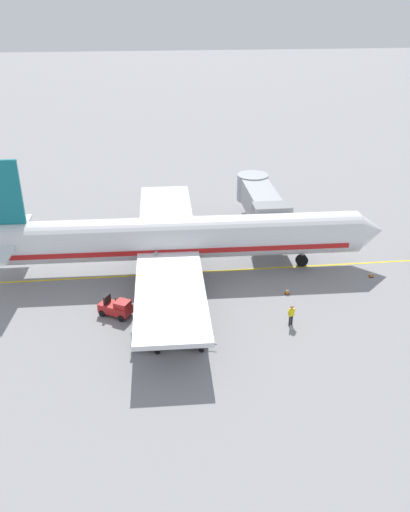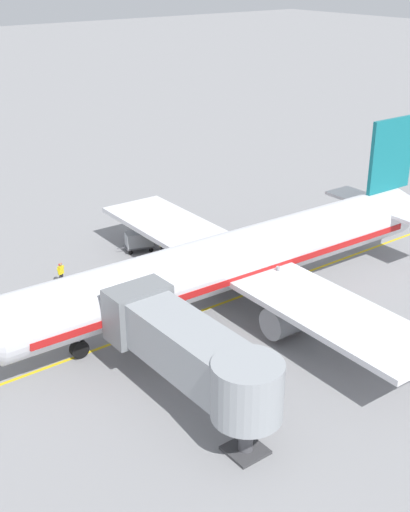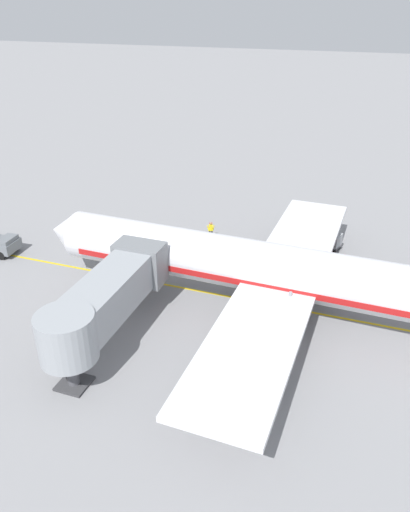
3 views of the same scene
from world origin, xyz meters
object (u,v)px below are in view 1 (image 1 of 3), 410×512
Objects in this scene: jet_bridge at (261,202)px; ground_crew_loader at (291,314)px; baggage_cart_front at (192,335)px; parked_airliner at (176,239)px; baggage_cart_second_in_train at (148,337)px; safety_cone_nose_right at (371,274)px; safety_cone_nose_left at (287,291)px; ground_crew_wing_walker at (178,320)px; baggage_tug_lead at (116,308)px.

ground_crew_loader is (17.07, -1.12, -2.50)m from jet_bridge.
jet_bridge reaches higher than baggage_cart_front.
baggage_cart_second_in_train is (11.27, -2.70, -2.24)m from parked_airliner.
baggage_cart_second_in_train is 21.39m from safety_cone_nose_right.
baggage_cart_front is (11.39, 0.35, -2.24)m from parked_airliner.
jet_bridge is at bearing 179.02° from safety_cone_nose_left.
baggage_cart_second_in_train is at bearing -81.23° from ground_crew_loader.
ground_crew_wing_walker reaches higher than baggage_cart_second_in_train.
safety_cone_nose_right is (10.51, 7.91, -3.16)m from jet_bridge.
baggage_cart_second_in_train is 5.02× the size of safety_cone_nose_left.
parked_airliner is at bearing 166.51° from baggage_cart_second_in_train.
baggage_tug_lead is (14.27, -14.23, -2.74)m from jet_bridge.
baggage_tug_lead is at bearing -36.84° from parked_airliner.
parked_airliner is 17.55m from safety_cone_nose_right.
ground_crew_wing_walker is (-2.03, -0.87, 0.00)m from baggage_cart_front.
safety_cone_nose_left is at bearing 117.98° from baggage_cart_second_in_train.
baggage_tug_lead is 0.93× the size of baggage_cart_second_in_train.
ground_crew_wing_walker is 2.86× the size of safety_cone_nose_left.
ground_crew_loader is (-1.65, 10.70, 0.00)m from baggage_cart_second_in_train.
parked_airliner is 11.61m from baggage_cart_front.
baggage_tug_lead is at bearing -151.66° from baggage_cart_second_in_train.
baggage_tug_lead is at bearing -83.03° from safety_cone_nose_left.
jet_bridge is 7.04× the size of ground_crew_wing_walker.
baggage_cart_front is at bearing 50.01° from baggage_tug_lead.
parked_airliner reaches higher than safety_cone_nose_left.
parked_airliner reaches higher than baggage_cart_front.
ground_crew_wing_walker reaches higher than baggage_tug_lead.
baggage_tug_lead reaches higher than baggage_cart_front.
baggage_cart_front is at bearing 23.20° from ground_crew_wing_walker.
baggage_tug_lead is at bearing -80.36° from safety_cone_nose_right.
baggage_cart_front is 3.06m from baggage_cart_second_in_train.
jet_bridge is at bearing 150.19° from ground_crew_wing_walker.
safety_cone_nose_right is (-6.31, 17.55, -0.66)m from ground_crew_wing_walker.
baggage_cart_front is (18.85, -8.77, -2.50)m from jet_bridge.
baggage_cart_second_in_train is at bearing -32.28° from jet_bridge.
jet_bridge reaches higher than ground_crew_loader.
safety_cone_nose_right is at bearing 99.64° from baggage_tug_lead.
ground_crew_loader reaches higher than safety_cone_nose_right.
jet_bridge is 4.01× the size of baggage_cart_second_in_train.
parked_airliner reaches higher than jet_bridge.
safety_cone_nose_right is (-8.34, 16.68, -0.66)m from baggage_cart_front.
parked_airliner is 9.64m from ground_crew_wing_walker.
jet_bridge reaches higher than baggage_tug_lead.
ground_crew_loader reaches higher than baggage_cart_second_in_train.
ground_crew_loader reaches higher than baggage_cart_front.
baggage_cart_second_in_train is (18.72, -11.83, -2.50)m from jet_bridge.
jet_bridge is at bearing 129.26° from parked_airliner.
baggage_tug_lead is 5.07m from baggage_cart_second_in_train.
baggage_cart_front is (4.58, 5.46, 0.24)m from baggage_tug_lead.
parked_airliner is 13.49× the size of baggage_tug_lead.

